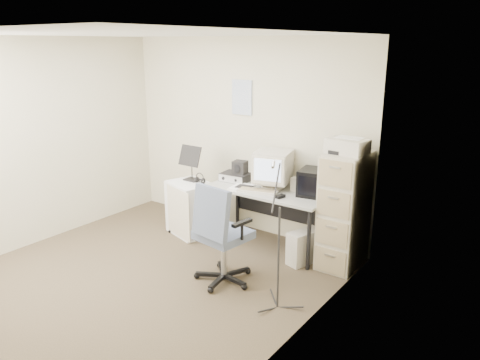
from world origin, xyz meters
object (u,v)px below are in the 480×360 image
Objects in this scene: desk at (269,218)px; filing_cabinet at (344,211)px; office_chair at (223,233)px; side_cart at (190,208)px.

filing_cabinet is at bearing 1.81° from desk.
office_chair is 1.40m from side_cart.
side_cart is (-1.15, 0.78, -0.20)m from office_chair.
desk is (-0.95, -0.03, -0.29)m from filing_cabinet.
side_cart is at bearing -171.66° from filing_cabinet.
filing_cabinet is at bearing 25.12° from side_cart.
desk is at bearing 102.80° from office_chair.
office_chair reaches higher than desk.
filing_cabinet is 2.04m from side_cart.
side_cart is (-2.00, -0.29, -0.30)m from filing_cabinet.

